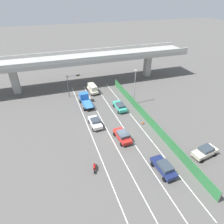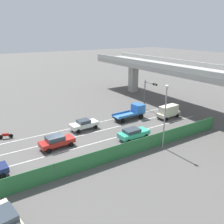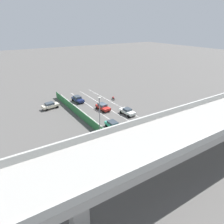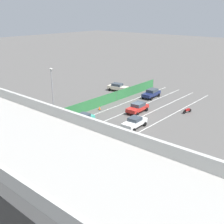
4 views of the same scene
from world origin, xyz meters
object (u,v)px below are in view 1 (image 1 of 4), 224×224
at_px(car_sedan_navy, 164,167).
at_px(motorcycle, 94,167).
at_px(flatbed_truck_blue, 85,99).
at_px(traffic_cone, 143,122).
at_px(car_hatchback_white, 95,122).
at_px(street_lamp, 135,84).
at_px(traffic_light, 72,81).
at_px(car_taxi_teal, 120,106).
at_px(car_sedan_red, 123,136).
at_px(car_van_cream, 93,88).
at_px(parked_sedan_cream, 205,151).

relative_size(car_sedan_navy, motorcycle, 2.42).
xyz_separation_m(flatbed_truck_blue, traffic_cone, (9.16, -11.92, -0.90)).
bearing_deg(car_hatchback_white, street_lamp, 28.45).
bearing_deg(traffic_light, motorcycle, -92.58).
relative_size(car_taxi_teal, car_sedan_navy, 0.99).
distance_m(car_taxi_teal, motorcycle, 17.97).
distance_m(car_sedan_navy, traffic_light, 30.17).
bearing_deg(car_sedan_red, car_hatchback_white, 121.66).
height_order(car_van_cream, motorcycle, car_van_cream).
height_order(car_taxi_teal, traffic_cone, car_taxi_teal).
bearing_deg(car_sedan_navy, car_van_cream, 96.39).
height_order(flatbed_truck_blue, motorcycle, flatbed_truck_blue).
height_order(parked_sedan_cream, street_lamp, street_lamp).
distance_m(car_van_cream, car_sedan_red, 20.35).
relative_size(car_taxi_teal, traffic_cone, 6.52).
xyz_separation_m(traffic_light, traffic_cone, (11.09, -16.77, -3.65)).
bearing_deg(car_sedan_navy, traffic_cone, 77.16).
distance_m(car_sedan_red, parked_sedan_cream, 13.60).
distance_m(car_hatchback_white, street_lamp, 13.08).
relative_size(car_sedan_red, car_hatchback_white, 1.03).
height_order(car_taxi_teal, flatbed_truck_blue, flatbed_truck_blue).
distance_m(car_van_cream, motorcycle, 26.20).
bearing_deg(car_van_cream, flatbed_truck_blue, -121.42).
bearing_deg(car_hatchback_white, car_sedan_navy, -65.93).
bearing_deg(traffic_cone, street_lamp, 78.38).
distance_m(car_sedan_navy, motorcycle, 10.18).
xyz_separation_m(car_hatchback_white, street_lamp, (10.93, 5.92, 4.07)).
xyz_separation_m(car_taxi_teal, street_lamp, (4.13, 1.64, 4.05)).
bearing_deg(street_lamp, flatbed_truck_blue, 161.76).
bearing_deg(car_hatchback_white, motorcycle, -105.56).
bearing_deg(parked_sedan_cream, car_sedan_red, 143.66).
distance_m(car_taxi_teal, traffic_light, 13.65).
bearing_deg(car_sedan_red, car_van_cream, 90.84).
bearing_deg(car_taxi_teal, street_lamp, 21.68).
bearing_deg(car_hatchback_white, flatbed_truck_blue, 89.69).
bearing_deg(motorcycle, traffic_cone, 34.38).
xyz_separation_m(car_van_cream, car_sedan_navy, (3.26, -29.14, -0.33)).
xyz_separation_m(car_sedan_red, traffic_light, (-5.37, 20.04, 3.05)).
bearing_deg(car_sedan_navy, street_lamp, 77.66).
bearing_deg(parked_sedan_cream, flatbed_truck_blue, 121.78).
bearing_deg(car_van_cream, traffic_cone, -70.61).
bearing_deg(traffic_light, street_lamp, -33.38).
bearing_deg(motorcycle, car_taxi_teal, 56.93).
height_order(car_hatchback_white, motorcycle, car_hatchback_white).
bearing_deg(parked_sedan_cream, traffic_cone, 114.83).
bearing_deg(street_lamp, car_taxi_teal, -158.32).
height_order(car_taxi_teal, traffic_light, traffic_light).
xyz_separation_m(car_sedan_red, street_lamp, (7.43, 11.60, 4.02)).
xyz_separation_m(car_sedan_navy, car_hatchback_white, (-6.47, 14.48, -0.04)).
bearing_deg(car_taxi_teal, car_van_cream, 109.11).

